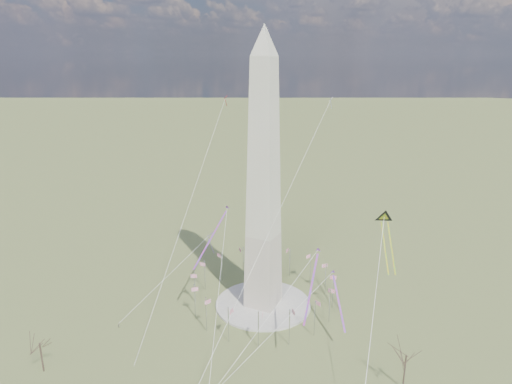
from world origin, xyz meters
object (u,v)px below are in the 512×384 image
at_px(kite_delta_black, 385,221).
at_px(tree_near, 407,353).
at_px(person_west, 119,325).
at_px(washington_monument, 264,184).

bearing_deg(kite_delta_black, tree_near, 92.00).
relative_size(tree_near, kite_delta_black, 0.86).
height_order(person_west, kite_delta_black, kite_delta_black).
bearing_deg(person_west, washington_monument, -112.41).
xyz_separation_m(tree_near, person_west, (-93.83, -13.17, -11.07)).
height_order(tree_near, kite_delta_black, kite_delta_black).
bearing_deg(washington_monument, tree_near, -22.36).
bearing_deg(tree_near, person_west, -172.01).
xyz_separation_m(washington_monument, kite_delta_black, (40.73, 8.94, -9.99)).
relative_size(tree_near, person_west, 11.09).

